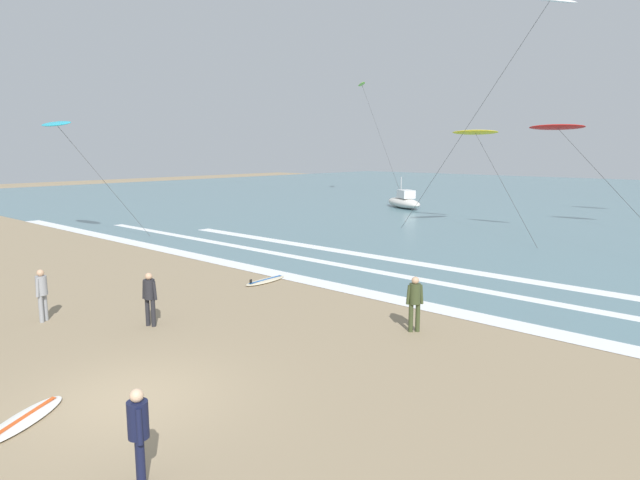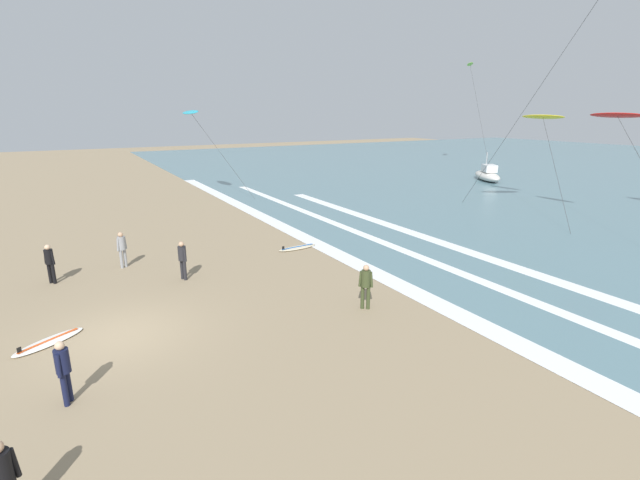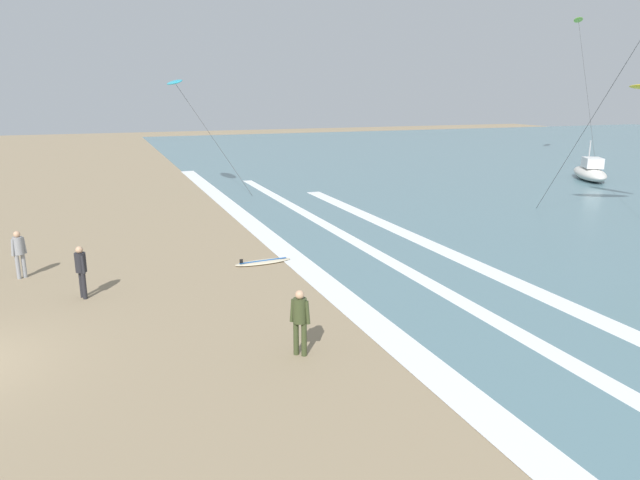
{
  "view_description": "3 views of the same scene",
  "coord_description": "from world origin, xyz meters",
  "px_view_note": "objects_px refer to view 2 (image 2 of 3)",
  "views": [
    {
      "loc": [
        10.33,
        -5.44,
        5.14
      ],
      "look_at": [
        -1.28,
        7.34,
        2.32
      ],
      "focal_mm": 31.34,
      "sensor_mm": 36.0,
      "label": 1
    },
    {
      "loc": [
        14.02,
        -0.93,
        6.6
      ],
      "look_at": [
        0.63,
        6.66,
        2.27
      ],
      "focal_mm": 25.69,
      "sensor_mm": 36.0,
      "label": 2
    },
    {
      "loc": [
        13.92,
        3.6,
        5.98
      ],
      "look_at": [
        -0.02,
        8.95,
        2.17
      ],
      "focal_mm": 32.64,
      "sensor_mm": 36.0,
      "label": 3
    }
  ],
  "objects_px": {
    "surfboard_foreground_flat": "(49,342)",
    "offshore_boat": "(488,175)",
    "surfer_left_near": "(182,257)",
    "kite_lime_mid_center": "(470,65)",
    "kite_red_far_left": "(617,116)",
    "surfer_left_far": "(50,260)",
    "surfer_mid_group": "(3,475)",
    "surfer_foreground_main": "(366,283)",
    "surfboard_right_spare": "(297,248)",
    "kite_yellow_high_right": "(543,117)",
    "kite_cyan_distant_high": "(190,113)",
    "surfer_background_far": "(63,367)",
    "surfer_right_near": "(122,247)"
  },
  "relations": [
    {
      "from": "surfer_right_near",
      "to": "kite_cyan_distant_high",
      "type": "height_order",
      "value": "kite_cyan_distant_high"
    },
    {
      "from": "kite_cyan_distant_high",
      "to": "surfer_left_far",
      "type": "bearing_deg",
      "value": -31.8
    },
    {
      "from": "kite_lime_mid_center",
      "to": "kite_red_far_left",
      "type": "height_order",
      "value": "kite_lime_mid_center"
    },
    {
      "from": "surfer_left_far",
      "to": "surfer_foreground_main",
      "type": "distance_m",
      "value": 12.45
    },
    {
      "from": "surfer_left_near",
      "to": "surfer_right_near",
      "type": "height_order",
      "value": "same"
    },
    {
      "from": "surfer_left_near",
      "to": "offshore_boat",
      "type": "relative_size",
      "value": 0.3
    },
    {
      "from": "surfer_background_far",
      "to": "surfboard_foreground_flat",
      "type": "distance_m",
      "value": 3.68
    },
    {
      "from": "kite_red_far_left",
      "to": "offshore_boat",
      "type": "distance_m",
      "value": 18.22
    },
    {
      "from": "surfer_background_far",
      "to": "surfboard_foreground_flat",
      "type": "height_order",
      "value": "surfer_background_far"
    },
    {
      "from": "surfer_mid_group",
      "to": "kite_yellow_high_right",
      "type": "distance_m",
      "value": 35.03
    },
    {
      "from": "surfer_left_far",
      "to": "offshore_boat",
      "type": "distance_m",
      "value": 39.05
    },
    {
      "from": "surfer_left_near",
      "to": "kite_cyan_distant_high",
      "type": "xyz_separation_m",
      "value": [
        -18.4,
        5.43,
        5.56
      ]
    },
    {
      "from": "surfer_left_far",
      "to": "surfer_left_near",
      "type": "bearing_deg",
      "value": 65.29
    },
    {
      "from": "kite_red_far_left",
      "to": "surfboard_foreground_flat",
      "type": "bearing_deg",
      "value": -87.95
    },
    {
      "from": "surfboard_right_spare",
      "to": "kite_yellow_high_right",
      "type": "bearing_deg",
      "value": 95.16
    },
    {
      "from": "surfer_mid_group",
      "to": "offshore_boat",
      "type": "height_order",
      "value": "offshore_boat"
    },
    {
      "from": "surfer_left_near",
      "to": "surfer_foreground_main",
      "type": "xyz_separation_m",
      "value": [
        6.0,
        4.77,
        0.0
      ]
    },
    {
      "from": "kite_yellow_high_right",
      "to": "kite_red_far_left",
      "type": "xyz_separation_m",
      "value": [
        5.82,
        -1.39,
        0.15
      ]
    },
    {
      "from": "surfer_left_far",
      "to": "surfer_foreground_main",
      "type": "height_order",
      "value": "same"
    },
    {
      "from": "kite_lime_mid_center",
      "to": "surfboard_foreground_flat",
      "type": "bearing_deg",
      "value": -58.61
    },
    {
      "from": "kite_cyan_distant_high",
      "to": "kite_red_far_left",
      "type": "bearing_deg",
      "value": 43.57
    },
    {
      "from": "kite_yellow_high_right",
      "to": "kite_red_far_left",
      "type": "bearing_deg",
      "value": -13.44
    },
    {
      "from": "kite_cyan_distant_high",
      "to": "surfboard_right_spare",
      "type": "bearing_deg",
      "value": 1.91
    },
    {
      "from": "surfer_background_far",
      "to": "kite_cyan_distant_high",
      "type": "height_order",
      "value": "kite_cyan_distant_high"
    },
    {
      "from": "kite_yellow_high_right",
      "to": "offshore_boat",
      "type": "xyz_separation_m",
      "value": [
        -9.66,
        6.26,
        -5.64
      ]
    },
    {
      "from": "surfer_mid_group",
      "to": "kite_yellow_high_right",
      "type": "bearing_deg",
      "value": 113.23
    },
    {
      "from": "surfboard_foreground_flat",
      "to": "offshore_boat",
      "type": "relative_size",
      "value": 0.39
    },
    {
      "from": "surfer_background_far",
      "to": "surfer_foreground_main",
      "type": "height_order",
      "value": "same"
    },
    {
      "from": "surfer_left_near",
      "to": "kite_cyan_distant_high",
      "type": "distance_m",
      "value": 19.98
    },
    {
      "from": "kite_yellow_high_right",
      "to": "offshore_boat",
      "type": "bearing_deg",
      "value": 147.06
    },
    {
      "from": "surfer_left_near",
      "to": "surfboard_foreground_flat",
      "type": "xyz_separation_m",
      "value": [
        3.42,
        -4.78,
        -0.91
      ]
    },
    {
      "from": "surfer_right_near",
      "to": "kite_yellow_high_right",
      "type": "height_order",
      "value": "kite_yellow_high_right"
    },
    {
      "from": "surfer_left_far",
      "to": "surfer_mid_group",
      "type": "distance_m",
      "value": 12.34
    },
    {
      "from": "surfer_left_near",
      "to": "surfboard_foreground_flat",
      "type": "bearing_deg",
      "value": -54.44
    },
    {
      "from": "surfer_background_far",
      "to": "kite_red_far_left",
      "type": "distance_m",
      "value": 30.36
    },
    {
      "from": "kite_red_far_left",
      "to": "surfer_left_far",
      "type": "bearing_deg",
      "value": -98.55
    },
    {
      "from": "kite_lime_mid_center",
      "to": "offshore_boat",
      "type": "bearing_deg",
      "value": -36.93
    },
    {
      "from": "surfboard_foreground_flat",
      "to": "kite_lime_mid_center",
      "type": "height_order",
      "value": "kite_lime_mid_center"
    },
    {
      "from": "surfer_right_near",
      "to": "kite_cyan_distant_high",
      "type": "relative_size",
      "value": 0.24
    },
    {
      "from": "surfboard_foreground_flat",
      "to": "kite_cyan_distant_high",
      "type": "xyz_separation_m",
      "value": [
        -21.82,
        10.21,
        6.47
      ]
    },
    {
      "from": "surfer_background_far",
      "to": "surfboard_right_spare",
      "type": "bearing_deg",
      "value": 129.68
    },
    {
      "from": "surfer_left_far",
      "to": "surfer_background_far",
      "type": "xyz_separation_m",
      "value": [
        9.1,
        0.29,
        0.0
      ]
    },
    {
      "from": "surfboard_foreground_flat",
      "to": "kite_red_far_left",
      "type": "bearing_deg",
      "value": 92.05
    },
    {
      "from": "surfer_left_far",
      "to": "kite_yellow_high_right",
      "type": "distance_m",
      "value": 31.67
    },
    {
      "from": "surfboard_right_spare",
      "to": "kite_yellow_high_right",
      "type": "relative_size",
      "value": 0.25
    },
    {
      "from": "surfboard_foreground_flat",
      "to": "kite_yellow_high_right",
      "type": "relative_size",
      "value": 0.25
    },
    {
      "from": "surfer_background_far",
      "to": "kite_red_far_left",
      "type": "bearing_deg",
      "value": 98.89
    },
    {
      "from": "kite_red_far_left",
      "to": "surfer_foreground_main",
      "type": "bearing_deg",
      "value": -79.85
    },
    {
      "from": "surfer_background_far",
      "to": "kite_yellow_high_right",
      "type": "xyz_separation_m",
      "value": [
        -10.44,
        30.91,
        5.24
      ]
    },
    {
      "from": "surfer_left_near",
      "to": "offshore_boat",
      "type": "bearing_deg",
      "value": 111.82
    }
  ]
}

